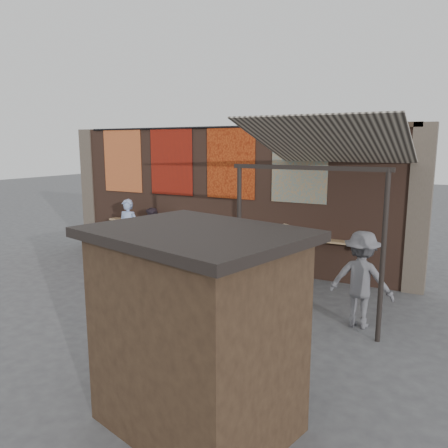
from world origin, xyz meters
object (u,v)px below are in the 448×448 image
(shopper_tan, at_px, (284,264))
(market_stall, at_px, (197,335))
(scooter_stool_8, at_px, (272,264))
(diner_right, at_px, (153,234))
(scooter_stool_6, at_px, (233,259))
(scooter_stool_4, at_px, (199,255))
(shopper_grey, at_px, (361,280))
(diner_left, at_px, (128,230))
(shopper_navy, at_px, (274,260))
(scooter_stool_0, at_px, (134,245))
(scooter_stool_2, at_px, (164,251))
(scooter_stool_7, at_px, (251,263))
(shelf_box, at_px, (181,221))
(scooter_stool_1, at_px, (151,248))
(scooter_stool_3, at_px, (179,253))
(scooter_stool_5, at_px, (216,258))

(shopper_tan, bearing_deg, market_stall, -137.66)
(scooter_stool_8, bearing_deg, diner_right, -179.77)
(scooter_stool_6, bearing_deg, scooter_stool_4, -179.79)
(shopper_grey, bearing_deg, diner_left, -10.67)
(shopper_navy, xyz_separation_m, market_stall, (0.96, -4.93, 0.34))
(diner_right, relative_size, shopper_grey, 0.86)
(scooter_stool_0, relative_size, shopper_navy, 0.50)
(scooter_stool_2, xyz_separation_m, shopper_navy, (4.04, -1.27, 0.52))
(shopper_grey, height_order, market_stall, market_stall)
(scooter_stool_8, relative_size, diner_left, 0.43)
(scooter_stool_7, distance_m, shopper_grey, 3.93)
(scooter_stool_0, bearing_deg, diner_left, -88.54)
(shelf_box, distance_m, scooter_stool_1, 1.34)
(scooter_stool_3, bearing_deg, market_stall, -54.25)
(scooter_stool_0, xyz_separation_m, scooter_stool_5, (2.93, 0.01, -0.05))
(scooter_stool_1, bearing_deg, shelf_box, 14.97)
(scooter_stool_8, bearing_deg, scooter_stool_1, 179.59)
(scooter_stool_6, height_order, shopper_grey, shopper_grey)
(scooter_stool_7, bearing_deg, shopper_grey, -32.53)
(scooter_stool_5, bearing_deg, scooter_stool_4, 177.09)
(scooter_stool_0, height_order, scooter_stool_6, scooter_stool_0)
(scooter_stool_4, relative_size, shopper_navy, 0.43)
(scooter_stool_5, relative_size, diner_left, 0.41)
(scooter_stool_5, relative_size, diner_right, 0.47)
(scooter_stool_2, height_order, shopper_grey, shopper_grey)
(scooter_stool_6, height_order, shopper_tan, shopper_tan)
(diner_left, relative_size, shopper_grey, 0.99)
(scooter_stool_6, bearing_deg, shelf_box, 171.49)
(scooter_stool_8, height_order, shopper_tan, shopper_tan)
(scooter_stool_5, relative_size, scooter_stool_8, 0.95)
(scooter_stool_5, xyz_separation_m, scooter_stool_8, (1.69, 0.03, 0.02))
(scooter_stool_6, bearing_deg, scooter_stool_0, -179.22)
(diner_left, distance_m, shopper_grey, 7.51)
(shopper_grey, distance_m, market_stall, 4.27)
(scooter_stool_1, relative_size, scooter_stool_4, 0.99)
(shopper_tan, bearing_deg, diner_left, 111.97)
(scooter_stool_7, height_order, shopper_tan, shopper_tan)
(diner_right, height_order, shopper_tan, shopper_tan)
(scooter_stool_0, height_order, shopper_grey, shopper_grey)
(scooter_stool_4, xyz_separation_m, shopper_grey, (4.92, -2.08, 0.59))
(scooter_stool_3, distance_m, shopper_grey, 5.98)
(scooter_stool_6, bearing_deg, scooter_stool_1, 179.45)
(scooter_stool_7, relative_size, diner_left, 0.39)
(diner_left, bearing_deg, diner_right, 15.87)
(market_stall, bearing_deg, scooter_stool_7, 122.65)
(market_stall, bearing_deg, shopper_tan, 111.01)
(scooter_stool_2, relative_size, market_stall, 0.30)
(shelf_box, bearing_deg, scooter_stool_8, -5.33)
(diner_right, xyz_separation_m, market_stall, (5.37, -6.16, 0.39))
(scooter_stool_5, distance_m, diner_left, 2.99)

